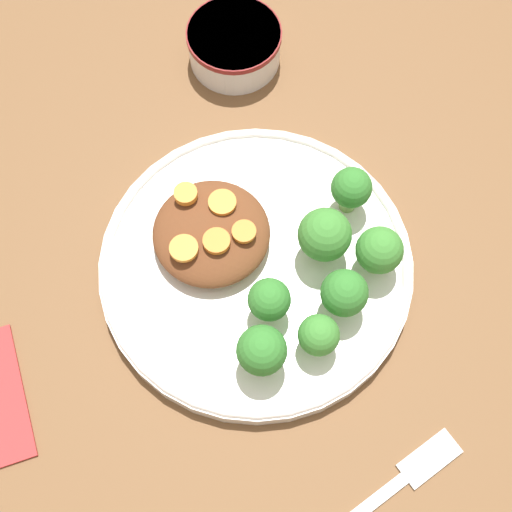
{
  "coord_description": "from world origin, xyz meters",
  "views": [
    {
      "loc": [
        -0.2,
        0.14,
        0.61
      ],
      "look_at": [
        0.0,
        0.0,
        0.03
      ],
      "focal_mm": 50.0,
      "sensor_mm": 36.0,
      "label": 1
    }
  ],
  "objects": [
    {
      "name": "broccoli_floret_4",
      "position": [
        -0.06,
        -0.09,
        0.05
      ],
      "size": [
        0.04,
        0.04,
        0.05
      ],
      "color": "#7FA85B",
      "rests_on": "plate"
    },
    {
      "name": "plate",
      "position": [
        0.0,
        0.0,
        0.01
      ],
      "size": [
        0.28,
        0.28,
        0.02
      ],
      "color": "white",
      "rests_on": "ground_plane"
    },
    {
      "name": "broccoli_floret_6",
      "position": [
        -0.0,
        -0.1,
        0.05
      ],
      "size": [
        0.04,
        0.04,
        0.05
      ],
      "color": "#759E51",
      "rests_on": "plate"
    },
    {
      "name": "carrot_slice_1",
      "position": [
        0.05,
        0.0,
        0.05
      ],
      "size": [
        0.03,
        0.03,
        0.0
      ],
      "primitive_type": "cylinder",
      "color": "orange",
      "rests_on": "stew_mound"
    },
    {
      "name": "broccoli_floret_0",
      "position": [
        -0.04,
        0.02,
        0.05
      ],
      "size": [
        0.04,
        0.04,
        0.05
      ],
      "color": "#7FA85B",
      "rests_on": "plate"
    },
    {
      "name": "broccoli_floret_2",
      "position": [
        -0.02,
        -0.05,
        0.05
      ],
      "size": [
        0.05,
        0.05,
        0.06
      ],
      "color": "#759E51",
      "rests_on": "plate"
    },
    {
      "name": "broccoli_floret_1",
      "position": [
        -0.08,
        -0.04,
        0.05
      ],
      "size": [
        0.04,
        0.04,
        0.05
      ],
      "color": "#759E51",
      "rests_on": "plate"
    },
    {
      "name": "stew_mound",
      "position": [
        0.04,
        0.02,
        0.03
      ],
      "size": [
        0.11,
        0.11,
        0.03
      ],
      "primitive_type": "ellipsoid",
      "color": "brown",
      "rests_on": "plate"
    },
    {
      "name": "fork",
      "position": [
        -0.22,
        0.02,
        0.0
      ],
      "size": [
        0.02,
        0.18,
        0.01
      ],
      "rotation": [
        0.0,
        0.0,
        11.01
      ],
      "color": "silver",
      "rests_on": "ground_plane"
    },
    {
      "name": "carrot_slice_2",
      "position": [
        0.03,
        0.05,
        0.05
      ],
      "size": [
        0.03,
        0.03,
        0.0
      ],
      "primitive_type": "cylinder",
      "color": "orange",
      "rests_on": "stew_mound"
    },
    {
      "name": "broccoli_floret_5",
      "position": [
        -0.08,
        0.05,
        0.05
      ],
      "size": [
        0.04,
        0.04,
        0.06
      ],
      "color": "#759E51",
      "rests_on": "plate"
    },
    {
      "name": "broccoli_floret_3",
      "position": [
        -0.09,
        0.0,
        0.04
      ],
      "size": [
        0.04,
        0.04,
        0.05
      ],
      "color": "#759E51",
      "rests_on": "plate"
    },
    {
      "name": "dip_bowl",
      "position": [
        0.21,
        -0.12,
        0.02
      ],
      "size": [
        0.1,
        0.1,
        0.04
      ],
      "color": "silver",
      "rests_on": "ground_plane"
    },
    {
      "name": "carrot_slice_4",
      "position": [
        0.02,
        -0.0,
        0.05
      ],
      "size": [
        0.02,
        0.02,
        0.0
      ],
      "primitive_type": "cylinder",
      "color": "orange",
      "rests_on": "stew_mound"
    },
    {
      "name": "carrot_slice_3",
      "position": [
        0.08,
        0.02,
        0.05
      ],
      "size": [
        0.02,
        0.02,
        0.01
      ],
      "primitive_type": "cylinder",
      "color": "orange",
      "rests_on": "stew_mound"
    },
    {
      "name": "carrot_slice_0",
      "position": [
        0.02,
        0.02,
        0.05
      ],
      "size": [
        0.02,
        0.02,
        0.01
      ],
      "primitive_type": "cylinder",
      "color": "orange",
      "rests_on": "stew_mound"
    },
    {
      "name": "ground_plane",
      "position": [
        0.0,
        0.0,
        0.0
      ],
      "size": [
        4.0,
        4.0,
        0.0
      ],
      "primitive_type": "plane",
      "color": "brown"
    }
  ]
}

